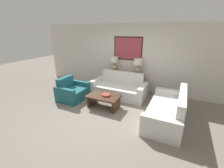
% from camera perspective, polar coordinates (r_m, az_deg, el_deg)
% --- Properties ---
extents(ground_plane, '(20.00, 20.00, 0.00)m').
position_cam_1_polar(ground_plane, '(4.70, -4.46, -10.82)').
color(ground_plane, slate).
extents(back_wall, '(8.21, 0.12, 2.65)m').
position_cam_1_polar(back_wall, '(6.26, 6.12, 9.97)').
color(back_wall, beige).
rests_on(back_wall, ground_plane).
extents(console_table, '(1.53, 0.36, 0.77)m').
position_cam_1_polar(console_table, '(6.25, 4.99, 1.07)').
color(console_table, brown).
rests_on(console_table, ground_plane).
extents(table_lamp_left, '(0.34, 0.34, 0.60)m').
position_cam_1_polar(table_lamp_left, '(6.24, 0.81, 8.36)').
color(table_lamp_left, tan).
rests_on(table_lamp_left, console_table).
extents(table_lamp_right, '(0.34, 0.34, 0.60)m').
position_cam_1_polar(table_lamp_right, '(5.90, 9.85, 7.38)').
color(table_lamp_right, tan).
rests_on(table_lamp_right, console_table).
extents(couch_by_back_wall, '(2.05, 0.91, 0.89)m').
position_cam_1_polar(couch_by_back_wall, '(5.74, 2.69, -1.71)').
color(couch_by_back_wall, silver).
rests_on(couch_by_back_wall, ground_plane).
extents(couch_by_side, '(0.91, 2.05, 0.89)m').
position_cam_1_polar(couch_by_side, '(4.48, 20.42, -9.54)').
color(couch_by_side, silver).
rests_on(couch_by_side, ground_plane).
extents(coffee_table, '(1.03, 0.63, 0.41)m').
position_cam_1_polar(coffee_table, '(4.87, -3.24, -5.67)').
color(coffee_table, '#3D2616').
rests_on(coffee_table, ground_plane).
extents(decorative_bowl, '(0.28, 0.28, 0.05)m').
position_cam_1_polar(decorative_bowl, '(4.81, -2.34, -4.15)').
color(decorative_bowl, '#93382D').
rests_on(decorative_bowl, coffee_table).
extents(armchair_near_back_wall, '(0.83, 0.99, 0.79)m').
position_cam_1_polar(armchair_near_back_wall, '(5.64, -14.93, -2.90)').
color(armchair_near_back_wall, '#1E5B66').
rests_on(armchair_near_back_wall, ground_plane).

